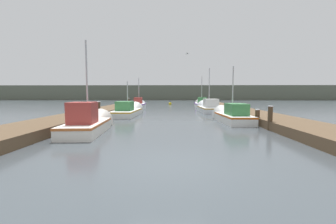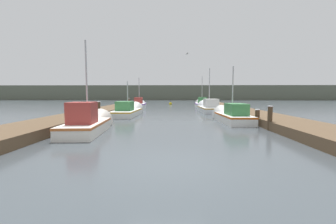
% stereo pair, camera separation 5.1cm
% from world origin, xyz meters
% --- Properties ---
extents(ground_plane, '(200.00, 200.00, 0.00)m').
position_xyz_m(ground_plane, '(0.00, 0.00, 0.00)').
color(ground_plane, '#3D4449').
extents(dock_left, '(2.68, 40.00, 0.46)m').
position_xyz_m(dock_left, '(-6.44, 16.00, 0.23)').
color(dock_left, brown).
rests_on(dock_left, ground_plane).
extents(dock_right, '(2.68, 40.00, 0.46)m').
position_xyz_m(dock_right, '(6.44, 16.00, 0.23)').
color(dock_right, brown).
rests_on(dock_right, ground_plane).
extents(distant_shore_ridge, '(120.00, 16.00, 4.14)m').
position_xyz_m(distant_shore_ridge, '(0.00, 64.30, 2.07)').
color(distant_shore_ridge, '#565B4C').
rests_on(distant_shore_ridge, ground_plane).
extents(fishing_boat_0, '(1.89, 4.86, 4.86)m').
position_xyz_m(fishing_boat_0, '(-3.98, 5.12, 0.44)').
color(fishing_boat_0, silver).
rests_on(fishing_boat_0, ground_plane).
extents(fishing_boat_1, '(1.75, 5.03, 4.11)m').
position_xyz_m(fishing_boat_1, '(4.06, 9.28, 0.42)').
color(fishing_boat_1, silver).
rests_on(fishing_boat_1, ground_plane).
extents(fishing_boat_2, '(1.89, 6.28, 3.49)m').
position_xyz_m(fishing_boat_2, '(-3.74, 13.90, 0.36)').
color(fishing_boat_2, silver).
rests_on(fishing_boat_2, ground_plane).
extents(fishing_boat_3, '(1.98, 5.81, 5.01)m').
position_xyz_m(fishing_boat_3, '(3.80, 17.58, 0.41)').
color(fishing_boat_3, silver).
rests_on(fishing_boat_3, ground_plane).
extents(fishing_boat_4, '(1.59, 4.73, 4.16)m').
position_xyz_m(fishing_boat_4, '(-4.08, 21.94, 0.45)').
color(fishing_boat_4, silver).
rests_on(fishing_boat_4, ground_plane).
extents(fishing_boat_5, '(2.03, 4.81, 4.79)m').
position_xyz_m(fishing_boat_5, '(4.12, 25.85, 0.42)').
color(fishing_boat_5, silver).
rests_on(fishing_boat_5, ground_plane).
extents(mooring_piling_0, '(0.27, 0.27, 1.38)m').
position_xyz_m(mooring_piling_0, '(-4.95, 19.57, 0.69)').
color(mooring_piling_0, '#473523').
rests_on(mooring_piling_0, ground_plane).
extents(mooring_piling_1, '(0.25, 0.25, 1.31)m').
position_xyz_m(mooring_piling_1, '(-5.28, 10.43, 0.66)').
color(mooring_piling_1, '#473523').
rests_on(mooring_piling_1, ground_plane).
extents(mooring_piling_2, '(0.30, 0.30, 0.97)m').
position_xyz_m(mooring_piling_2, '(5.18, 7.55, 0.49)').
color(mooring_piling_2, '#473523').
rests_on(mooring_piling_2, ground_plane).
extents(mooring_piling_3, '(0.27, 0.27, 1.27)m').
position_xyz_m(mooring_piling_3, '(5.17, 5.78, 0.64)').
color(mooring_piling_3, '#473523').
rests_on(mooring_piling_3, ground_plane).
extents(channel_buoy, '(0.49, 0.49, 0.99)m').
position_xyz_m(channel_buoy, '(-0.39, 32.03, 0.14)').
color(channel_buoy, gold).
rests_on(channel_buoy, ground_plane).
extents(seagull_lead, '(0.29, 0.55, 0.12)m').
position_xyz_m(seagull_lead, '(1.41, 14.84, 5.47)').
color(seagull_lead, white).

